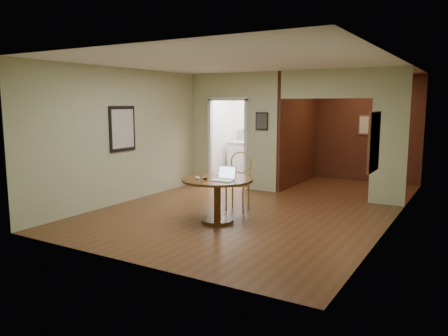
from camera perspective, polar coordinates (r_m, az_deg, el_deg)
The scene contains 11 objects.
floor at distance 7.71m, azimuth 0.79°, elevation -6.61°, with size 5.00×5.00×0.00m, color #4F2E16.
room_shell at distance 10.45m, azimuth 7.08°, elevation 4.48°, with size 5.20×7.50×5.00m.
dining_table at distance 7.37m, azimuth -0.88°, elevation -2.88°, with size 1.20×1.20×0.75m.
chair at distance 8.25m, azimuth 1.96°, elevation -1.26°, with size 0.53×0.53×1.10m.
open_laptop at distance 7.15m, azimuth 0.12°, elevation -1.13°, with size 0.34×0.30×0.23m.
closed_laptop at distance 7.64m, azimuth 0.01°, elevation -0.90°, with size 0.29×0.19×0.02m, color silver.
mouse at distance 7.29m, azimuth -3.48°, elevation -1.29°, with size 0.11×0.06×0.04m, color white.
wine_glass at distance 7.20m, azimuth -2.48°, elevation -1.16°, with size 0.09×0.09×0.11m, color white, non-canonical shape.
pen at distance 7.17m, azimuth -0.92°, elevation -1.59°, with size 0.01×0.01×0.13m, color #0C1455.
kitchen_cabinet at distance 11.89m, azimuth 5.25°, elevation 1.05°, with size 2.06×0.60×0.94m.
grocery_bag at distance 11.64m, azimuth 7.36°, elevation 3.97°, with size 0.33×0.28×0.33m, color #C3B08E.
Camera 1 is at (3.71, -6.45, 2.01)m, focal length 35.00 mm.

